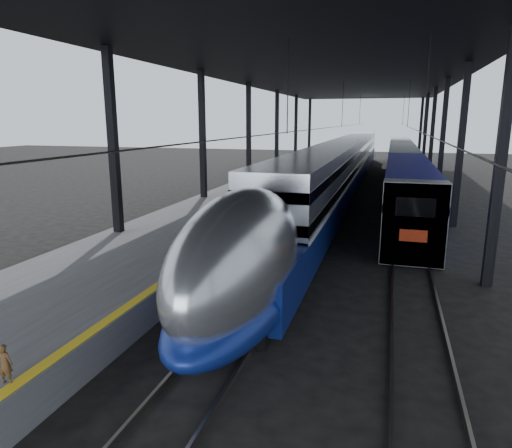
% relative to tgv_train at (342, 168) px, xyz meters
% --- Properties ---
extents(ground, '(160.00, 160.00, 0.00)m').
position_rel_tgv_train_xyz_m(ground, '(-2.00, -26.65, -1.97)').
color(ground, black).
rests_on(ground, ground).
extents(platform, '(6.00, 80.00, 1.00)m').
position_rel_tgv_train_xyz_m(platform, '(-5.50, -6.65, -1.47)').
color(platform, '#4C4C4F').
rests_on(platform, ground).
extents(yellow_strip, '(0.30, 80.00, 0.01)m').
position_rel_tgv_train_xyz_m(yellow_strip, '(-2.70, -6.65, -0.97)').
color(yellow_strip, yellow).
rests_on(yellow_strip, platform).
extents(rails, '(6.52, 80.00, 0.16)m').
position_rel_tgv_train_xyz_m(rails, '(2.50, -6.65, -1.89)').
color(rails, slate).
rests_on(rails, ground).
extents(canopy, '(18.00, 75.00, 9.47)m').
position_rel_tgv_train_xyz_m(canopy, '(-0.10, -6.65, 7.14)').
color(canopy, black).
rests_on(canopy, ground).
extents(tgv_train, '(2.94, 65.20, 4.22)m').
position_rel_tgv_train_xyz_m(tgv_train, '(0.00, 0.00, 0.00)').
color(tgv_train, '#B4B7BC').
rests_on(tgv_train, ground).
extents(second_train, '(2.57, 56.05, 3.54)m').
position_rel_tgv_train_xyz_m(second_train, '(5.00, 6.93, -0.18)').
color(second_train, navy).
rests_on(second_train, ground).
extents(child, '(0.33, 0.25, 0.81)m').
position_rel_tgv_train_xyz_m(child, '(-2.91, -33.09, -0.56)').
color(child, '#4E341A').
rests_on(child, platform).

